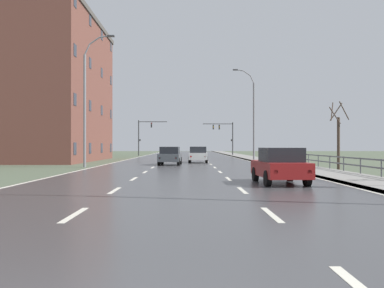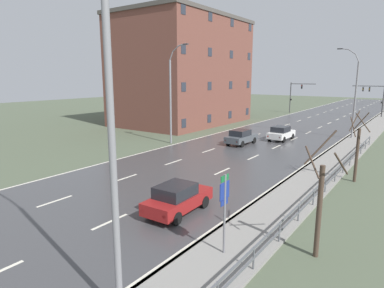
% 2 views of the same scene
% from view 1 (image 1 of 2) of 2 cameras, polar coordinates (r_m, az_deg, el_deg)
% --- Properties ---
extents(ground_plane, '(160.00, 160.00, 0.12)m').
position_cam_1_polar(ground_plane, '(50.60, -0.90, -2.18)').
color(ground_plane, '#4C5642').
extents(road_asphalt_strip, '(14.00, 120.00, 0.03)m').
position_cam_1_polar(road_asphalt_strip, '(62.58, -0.82, -1.75)').
color(road_asphalt_strip, '#3D3D3F').
rests_on(road_asphalt_strip, ground).
extents(sidewalk_right, '(3.00, 120.00, 0.12)m').
position_cam_1_polar(sidewalk_right, '(63.10, 6.86, -1.69)').
color(sidewalk_right, gray).
rests_on(sidewalk_right, ground).
extents(guardrail, '(0.07, 35.21, 1.00)m').
position_cam_1_polar(guardrail, '(27.32, 19.84, -2.22)').
color(guardrail, '#515459').
rests_on(guardrail, ground).
extents(street_lamp_midground, '(2.43, 0.24, 10.15)m').
position_cam_1_polar(street_lamp_midground, '(47.05, 8.18, 3.81)').
color(street_lamp_midground, slate).
rests_on(street_lamp_midground, ground).
extents(street_lamp_left_bank, '(2.38, 0.24, 10.19)m').
position_cam_1_polar(street_lamp_left_bank, '(33.42, -14.07, 5.51)').
color(street_lamp_left_bank, slate).
rests_on(street_lamp_left_bank, ground).
extents(traffic_signal_right, '(5.17, 0.36, 5.63)m').
position_cam_1_polar(traffic_signal_right, '(71.75, 4.49, 1.55)').
color(traffic_signal_right, '#38383A').
rests_on(traffic_signal_right, ground).
extents(traffic_signal_left, '(4.80, 0.36, 5.90)m').
position_cam_1_polar(traffic_signal_left, '(70.30, -6.54, 1.57)').
color(traffic_signal_left, '#38383A').
rests_on(traffic_signal_left, ground).
extents(car_near_right, '(1.98, 4.18, 1.57)m').
position_cam_1_polar(car_near_right, '(36.13, -2.99, -1.59)').
color(car_near_right, '#474C51').
rests_on(car_near_right, ground).
extents(car_near_left, '(1.95, 4.16, 1.57)m').
position_cam_1_polar(car_near_left, '(18.63, 11.81, -2.85)').
color(car_near_left, maroon).
rests_on(car_near_left, ground).
extents(car_far_right, '(1.93, 4.15, 1.57)m').
position_cam_1_polar(car_far_right, '(40.87, 0.84, -1.43)').
color(car_far_right, silver).
rests_on(car_far_right, ground).
extents(brick_building, '(13.45, 20.12, 15.62)m').
position_cam_1_polar(brick_building, '(49.42, -20.39, 6.94)').
color(brick_building, brown).
rests_on(brick_building, ground).
extents(bare_tree_mid, '(1.33, 1.34, 4.76)m').
position_cam_1_polar(bare_tree_mid, '(31.10, 19.18, 0.76)').
color(bare_tree_mid, '#423328').
rests_on(bare_tree_mid, ground).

